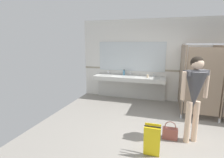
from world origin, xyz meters
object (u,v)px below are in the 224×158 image
person_standing (195,89)px  wet_floor_sign (152,140)px  paper_cup (148,76)px  handbag (170,133)px  soap_dispenser (124,73)px

person_standing → wet_floor_sign: bearing=-135.4°
paper_cup → wet_floor_sign: paper_cup is taller
person_standing → handbag: person_standing is taller
soap_dispenser → handbag: bearing=-57.3°
paper_cup → soap_dispenser: bearing=164.6°
soap_dispenser → wet_floor_sign: size_ratio=0.37×
person_standing → wet_floor_sign: size_ratio=3.02×
person_standing → handbag: size_ratio=4.51×
person_standing → wet_floor_sign: (-0.71, -0.70, -0.80)m
handbag → soap_dispenser: size_ratio=1.82×
person_standing → soap_dispenser: person_standing is taller
wet_floor_sign → handbag: bearing=65.2°
wet_floor_sign → person_standing: bearing=44.6°
soap_dispenser → paper_cup: 0.88m
soap_dispenser → wet_floor_sign: (1.24, -3.13, -0.63)m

